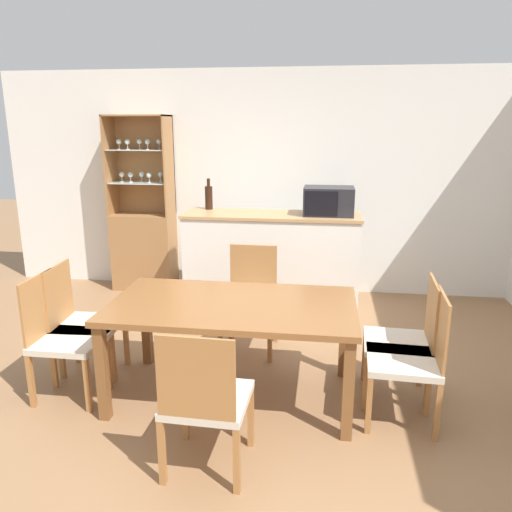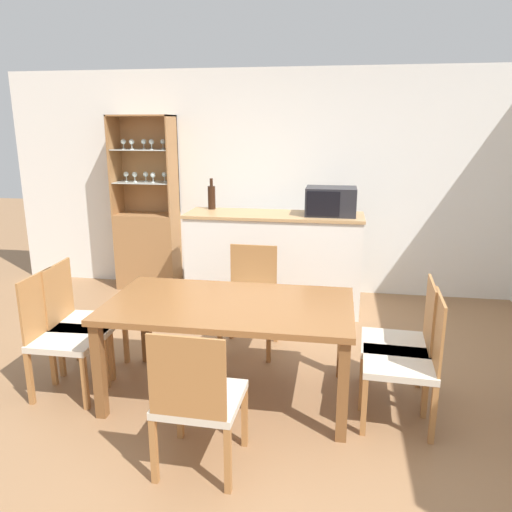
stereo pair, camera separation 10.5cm
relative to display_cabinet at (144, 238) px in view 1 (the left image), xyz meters
The scene contains 13 objects.
ground_plane 3.01m from the display_cabinet, 55.27° to the right, with size 18.00×18.00×0.00m, color #936B47.
wall_back 1.82m from the display_cabinet, ahead, with size 6.80×0.06×2.55m.
kitchen_counter 1.67m from the display_cabinet, 17.24° to the right, with size 1.85×0.58×1.04m.
display_cabinet is the anchor object (origin of this frame).
dining_table 2.80m from the display_cabinet, 57.09° to the right, with size 1.73×0.96×0.72m.
dining_chair_side_right_far 3.52m from the display_cabinet, 38.87° to the right, with size 0.48×0.48×0.90m.
dining_chair_head_near 3.53m from the display_cabinet, 64.48° to the right, with size 0.47×0.47×0.90m.
dining_chair_side_right_near 3.70m from the display_cabinet, 42.34° to the right, with size 0.48×0.48×0.90m.
dining_chair_head_far 2.15m from the display_cabinet, 44.91° to the right, with size 0.47×0.47×0.90m.
dining_chair_side_left_near 2.51m from the display_cabinet, 83.09° to the right, with size 0.46×0.46×0.90m.
dining_chair_side_left_far 2.23m from the display_cabinet, 82.21° to the right, with size 0.49×0.49×0.90m.
microwave 2.30m from the display_cabinet, 12.55° to the right, with size 0.51×0.37×0.29m.
wine_bottle 1.09m from the display_cabinet, 19.41° to the right, with size 0.08×0.08×0.33m.
Camera 1 is at (0.46, -3.18, 1.94)m, focal length 35.00 mm.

